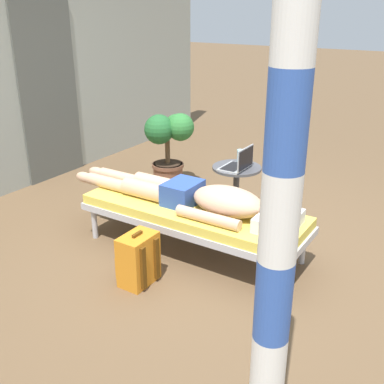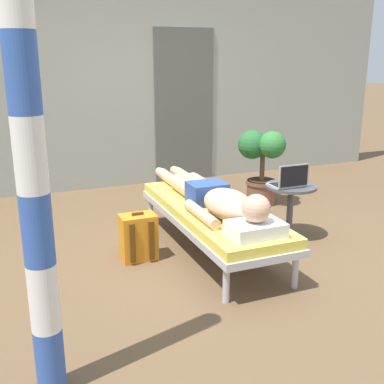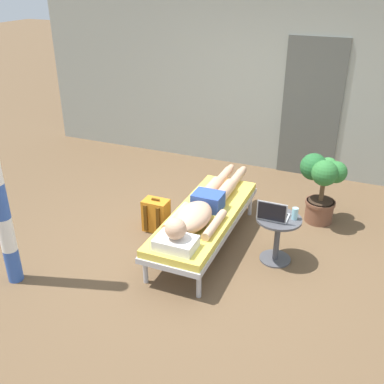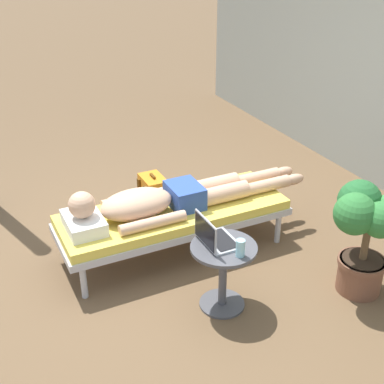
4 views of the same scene
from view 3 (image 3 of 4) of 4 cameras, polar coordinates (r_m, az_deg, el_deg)
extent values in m
plane|color=brown|center=(5.13, 2.30, -7.26)|extent=(40.00, 40.00, 0.00)
cube|color=#999E93|center=(6.97, 9.59, 13.77)|extent=(7.60, 0.20, 2.70)
cube|color=#545651|center=(6.82, 14.94, 10.10)|extent=(0.84, 0.03, 2.04)
cylinder|color=#B7B7BC|center=(5.94, 2.06, -0.63)|extent=(0.05, 0.05, 0.28)
cylinder|color=#B7B7BC|center=(5.78, 7.41, -1.64)|extent=(0.05, 0.05, 0.28)
cylinder|color=#B7B7BC|center=(4.58, -5.96, -9.97)|extent=(0.05, 0.05, 0.28)
cylinder|color=#B7B7BC|center=(4.37, 0.87, -11.77)|extent=(0.05, 0.05, 0.28)
cube|color=#B7B7BC|center=(5.04, 1.58, -3.71)|extent=(0.68, 1.96, 0.06)
cube|color=#E5CC4C|center=(5.01, 1.59, -3.02)|extent=(0.65, 1.92, 0.08)
cube|color=white|center=(4.36, -2.07, -6.52)|extent=(0.40, 0.28, 0.11)
sphere|color=#D8A884|center=(4.27, -2.11, -4.72)|extent=(0.21, 0.21, 0.21)
ellipsoid|color=#D8A884|center=(4.67, 0.17, -3.18)|extent=(0.35, 0.60, 0.23)
cylinder|color=#D8A884|center=(4.82, -2.02, -3.13)|extent=(0.09, 0.55, 0.09)
cylinder|color=#D8A884|center=(4.68, 2.90, -4.16)|extent=(0.09, 0.55, 0.09)
cube|color=#2D4C9E|center=(5.03, 2.05, -1.14)|extent=(0.33, 0.26, 0.19)
cylinder|color=#D8A884|center=(5.35, 2.50, 0.40)|extent=(0.15, 0.42, 0.15)
cylinder|color=#D8A884|center=(5.73, 4.00, 1.97)|extent=(0.11, 0.44, 0.11)
ellipsoid|color=#D8A884|center=(5.98, 4.91, 2.99)|extent=(0.09, 0.20, 0.10)
cylinder|color=#D8A884|center=(5.30, 4.22, 0.09)|extent=(0.15, 0.42, 0.15)
cylinder|color=#D8A884|center=(5.68, 5.62, 1.69)|extent=(0.11, 0.44, 0.11)
ellipsoid|color=#D8A884|center=(5.94, 6.47, 2.73)|extent=(0.09, 0.20, 0.10)
cylinder|color=#4C4C51|center=(5.03, 10.54, -8.36)|extent=(0.34, 0.34, 0.02)
cylinder|color=#4C4C51|center=(4.90, 10.78, -5.97)|extent=(0.06, 0.06, 0.48)
cylinder|color=#4C4C51|center=(4.77, 11.04, -3.41)|extent=(0.48, 0.48, 0.02)
cube|color=#A5A8AD|center=(4.77, 10.36, -3.06)|extent=(0.31, 0.22, 0.02)
cube|color=black|center=(4.77, 10.40, -2.90)|extent=(0.27, 0.15, 0.00)
cube|color=#A5A8AD|center=(4.61, 10.14, -2.50)|extent=(0.31, 0.01, 0.21)
cube|color=black|center=(4.61, 10.11, -2.55)|extent=(0.29, 0.00, 0.19)
cylinder|color=#99D8E5|center=(4.75, 12.99, -2.69)|extent=(0.06, 0.06, 0.13)
cube|color=orange|center=(5.40, -4.60, -2.97)|extent=(0.30, 0.20, 0.40)
cube|color=orange|center=(5.52, -4.01, -3.04)|extent=(0.23, 0.04, 0.18)
cube|color=#56330C|center=(5.34, -5.93, -3.34)|extent=(0.04, 0.02, 0.34)
cube|color=#56330C|center=(5.28, -4.35, -3.70)|extent=(0.04, 0.02, 0.34)
cube|color=#56330C|center=(5.29, -4.68, -0.98)|extent=(0.10, 0.02, 0.02)
cylinder|color=brown|center=(5.82, 15.92, -2.32)|extent=(0.34, 0.34, 0.28)
cylinder|color=brown|center=(5.77, 16.06, -1.28)|extent=(0.37, 0.37, 0.04)
cylinder|color=#332319|center=(5.75, 16.09, -1.06)|extent=(0.31, 0.31, 0.01)
cylinder|color=brown|center=(5.68, 16.30, 0.46)|extent=(0.06, 0.06, 0.35)
sphere|color=#2D7233|center=(5.54, 17.89, 2.43)|extent=(0.26, 0.26, 0.26)
sphere|color=#38843D|center=(5.72, 16.99, 3.14)|extent=(0.22, 0.22, 0.22)
sphere|color=#23602D|center=(5.60, 15.27, 3.13)|extent=(0.33, 0.33, 0.33)
sphere|color=#2D7233|center=(5.41, 16.58, 2.33)|extent=(0.31, 0.31, 0.31)
cylinder|color=#3359B2|center=(4.91, -21.83, -8.59)|extent=(0.15, 0.15, 0.36)
cylinder|color=white|center=(4.72, -22.57, -4.98)|extent=(0.15, 0.15, 0.36)
cylinder|color=#3359B2|center=(4.56, -23.35, -1.09)|extent=(0.15, 0.15, 0.36)
camera|label=1|loc=(5.13, -42.13, 10.28)|focal=43.45mm
camera|label=2|loc=(3.45, -53.98, -4.49)|focal=44.29mm
camera|label=4|loc=(3.21, 61.63, 8.40)|focal=49.32mm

